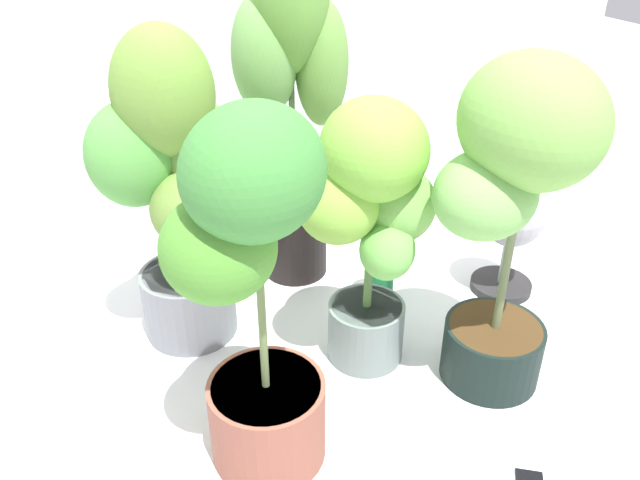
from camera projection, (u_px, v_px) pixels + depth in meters
name	position (u px, v px, depth m)	size (l,w,h in m)	color
ground_plane	(373.00, 381.00, 1.60)	(8.00, 8.00, 0.00)	silver
potted_plant_back_center	(290.00, 61.00, 1.70)	(0.37, 0.27, 1.12)	black
potted_plant_front_right	(512.00, 193.00, 1.35)	(0.39, 0.35, 0.81)	black
potted_plant_back_left	(176.00, 179.00, 1.54)	(0.41, 0.37, 0.82)	slate
potted_plant_front_left	(251.00, 284.00, 1.18)	(0.40, 0.36, 0.79)	brown
potted_plant_center	(370.00, 212.00, 1.46)	(0.37, 0.31, 0.69)	slate
floor_fan	(512.00, 223.00, 1.82)	(0.26, 0.26, 0.35)	black
nutrient_bottle	(381.00, 268.00, 1.84)	(0.08, 0.08, 0.23)	#1D8347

